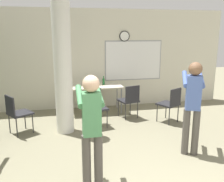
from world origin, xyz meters
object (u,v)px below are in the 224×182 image
at_px(chair_mid_room, 171,102).
at_px(chair_table_front, 95,105).
at_px(folding_table, 94,88).
at_px(person_playing_side, 193,101).
at_px(bottle_on_table, 104,81).
at_px(chair_near_pillar, 17,111).
at_px(person_playing_front, 92,124).
at_px(chair_table_right, 130,99).

bearing_deg(chair_mid_room, chair_table_front, 175.18).
relative_size(folding_table, person_playing_side, 0.90).
bearing_deg(bottle_on_table, chair_mid_room, -43.75).
height_order(bottle_on_table, person_playing_side, person_playing_side).
height_order(bottle_on_table, chair_near_pillar, bottle_on_table).
distance_m(chair_table_front, person_playing_front, 2.48).
distance_m(bottle_on_table, chair_table_front, 1.30).
height_order(folding_table, chair_mid_room, chair_mid_room).
bearing_deg(folding_table, chair_table_right, -40.46).
xyz_separation_m(folding_table, bottle_on_table, (0.28, 0.14, 0.15)).
distance_m(folding_table, chair_table_front, 1.07).
bearing_deg(folding_table, chair_mid_room, -35.49).
xyz_separation_m(chair_table_right, person_playing_front, (-1.32, -2.77, 0.45)).
xyz_separation_m(bottle_on_table, chair_near_pillar, (-2.12, -1.33, -0.32)).
xyz_separation_m(chair_table_front, person_playing_front, (-0.39, -2.41, 0.45)).
bearing_deg(chair_table_front, bottle_on_table, 71.24).
bearing_deg(chair_table_front, chair_table_right, 21.38).
bearing_deg(bottle_on_table, chair_near_pillar, -147.82).
relative_size(chair_near_pillar, person_playing_front, 0.53).
distance_m(bottle_on_table, chair_table_right, 1.03).
height_order(chair_near_pillar, chair_mid_room, same).
bearing_deg(person_playing_front, chair_mid_room, 45.72).
xyz_separation_m(chair_table_right, person_playing_side, (0.54, -2.08, 0.47)).
distance_m(chair_table_right, chair_mid_room, 1.02).
distance_m(folding_table, person_playing_side, 3.09).
xyz_separation_m(chair_mid_room, person_playing_front, (-2.20, -2.26, 0.45)).
bearing_deg(chair_mid_room, person_playing_side, -102.11).
distance_m(chair_near_pillar, person_playing_front, 2.66).
height_order(bottle_on_table, chair_table_front, bottle_on_table).
height_order(person_playing_side, person_playing_front, person_playing_side).
relative_size(chair_table_front, person_playing_front, 0.53).
bearing_deg(chair_near_pillar, chair_table_front, 4.75).
bearing_deg(person_playing_side, person_playing_front, -159.70).
bearing_deg(chair_mid_room, bottle_on_table, 136.25).
bearing_deg(chair_table_right, bottle_on_table, 122.30).
xyz_separation_m(chair_near_pillar, person_playing_front, (1.32, -2.27, 0.45)).
xyz_separation_m(folding_table, chair_near_pillar, (-1.84, -1.19, -0.17)).
bearing_deg(chair_table_right, person_playing_front, -115.46).
relative_size(folding_table, chair_near_pillar, 1.73).
bearing_deg(folding_table, person_playing_front, -98.55).
distance_m(bottle_on_table, chair_mid_room, 1.97).
height_order(chair_table_right, person_playing_side, person_playing_side).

